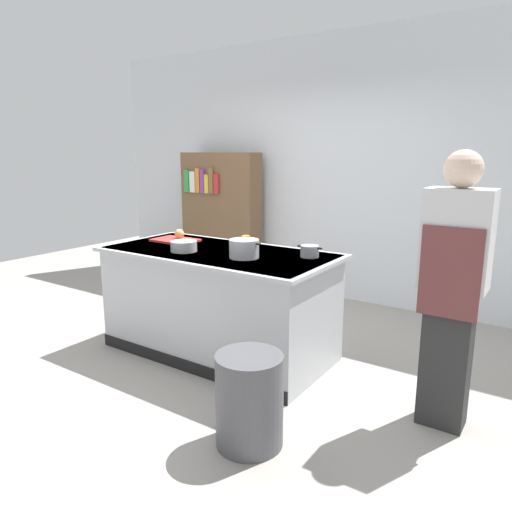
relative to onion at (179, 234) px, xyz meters
name	(u,v)px	position (x,y,z in m)	size (l,w,h in m)	color
ground_plane	(220,352)	(0.59, -0.17, -0.96)	(10.00, 10.00, 0.00)	#9E9991
back_wall	(329,170)	(0.59, 1.93, 0.54)	(6.40, 0.12, 3.00)	silver
counter_island	(219,301)	(0.59, -0.17, -0.50)	(1.98, 0.98, 0.90)	#B7BABF
cutting_board	(175,240)	(-0.01, -0.05, -0.05)	(0.40, 0.28, 0.02)	red
onion	(179,234)	(0.00, 0.00, 0.00)	(0.09, 0.09, 0.09)	tan
stock_pot	(244,249)	(0.92, -0.26, 0.01)	(0.30, 0.23, 0.14)	#B7BABF
sauce_pan	(310,251)	(1.33, 0.05, -0.02)	(0.21, 0.14, 0.09)	#99999E
mixing_bowl	(184,246)	(0.36, -0.34, -0.02)	(0.22, 0.22, 0.09)	#B7BABF
juice_cup	(246,241)	(0.68, 0.10, -0.01)	(0.07, 0.07, 0.10)	yellow
trash_bin	(249,400)	(1.56, -1.11, -0.68)	(0.40, 0.40, 0.56)	#4C4C51
person_chef	(453,286)	(2.45, -0.25, -0.05)	(0.38, 0.25, 1.72)	#2A2A2A
bookshelf	(221,219)	(-0.79, 1.63, -0.11)	(1.10, 0.31, 1.70)	brown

